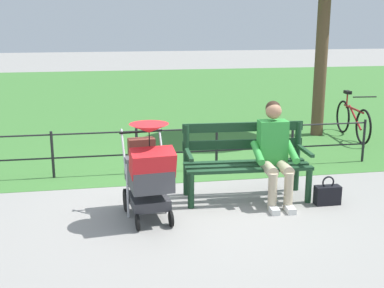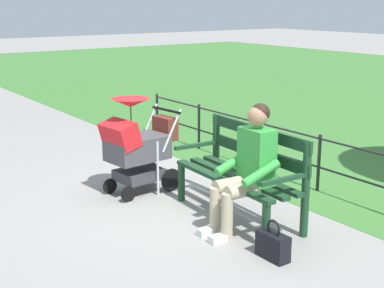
# 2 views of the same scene
# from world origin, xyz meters

# --- Properties ---
(ground_plane) EXTENTS (60.00, 60.00, 0.00)m
(ground_plane) POSITION_xyz_m (0.00, 0.00, 0.00)
(ground_plane) COLOR gray
(park_bench) EXTENTS (1.62, 0.67, 0.96)m
(park_bench) POSITION_xyz_m (-0.70, -0.11, 0.53)
(park_bench) COLOR #193D23
(park_bench) RESTS_ON ground
(person_on_bench) EXTENTS (0.55, 0.74, 1.28)m
(person_on_bench) POSITION_xyz_m (-1.01, 0.11, 0.68)
(person_on_bench) COLOR tan
(person_on_bench) RESTS_ON ground
(stroller) EXTENTS (0.58, 0.93, 1.15)m
(stroller) POSITION_xyz_m (0.60, 0.43, 0.59)
(stroller) COLOR black
(stroller) RESTS_ON ground
(handbag) EXTENTS (0.32, 0.14, 0.37)m
(handbag) POSITION_xyz_m (-1.65, 0.34, 0.13)
(handbag) COLOR black
(handbag) RESTS_ON ground
(park_fence) EXTENTS (6.15, 0.04, 0.70)m
(park_fence) POSITION_xyz_m (0.00, -1.37, 0.41)
(park_fence) COLOR black
(park_fence) RESTS_ON ground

